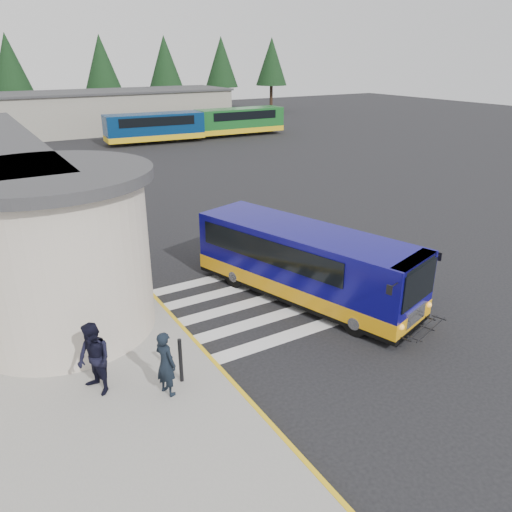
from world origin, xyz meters
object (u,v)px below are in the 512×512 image
transit_bus (305,266)px  far_bus_a (154,127)px  pedestrian_a (166,363)px  pedestrian_b (94,359)px  far_bus_b (240,120)px  bollard (181,360)px

transit_bus → far_bus_a: far_bus_a is taller
transit_bus → pedestrian_a: bearing=-173.1°
pedestrian_b → far_bus_a: far_bus_a is taller
transit_bus → far_bus_b: bearing=47.2°
bollard → far_bus_a: (12.58, 35.67, 0.76)m
transit_bus → pedestrian_b: 7.74m
pedestrian_b → bollard: (1.92, -0.65, -0.32)m
pedestrian_b → transit_bus: bearing=84.9°
far_bus_b → bollard: bearing=150.5°
pedestrian_b → bollard: pedestrian_b is taller
transit_bus → far_bus_a: size_ratio=0.97×
transit_bus → pedestrian_b: bearing=176.3°
far_bus_a → far_bus_b: size_ratio=1.02×
pedestrian_a → bollard: 0.60m
transit_bus → far_bus_a: bearing=61.2°
far_bus_a → pedestrian_a: bearing=164.7°
pedestrian_b → far_bus_b: far_bus_b is taller
pedestrian_a → far_bus_a: 38.24m
transit_bus → pedestrian_a: transit_bus is taller
far_bus_a → far_bus_b: far_bus_a is taller
transit_bus → pedestrian_a: (-6.09, -2.70, -0.18)m
transit_bus → bollard: 6.13m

